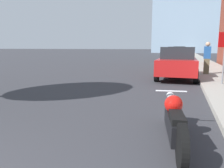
% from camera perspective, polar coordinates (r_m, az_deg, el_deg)
% --- Properties ---
extents(sidewalk, '(2.42, 240.00, 0.15)m').
position_cam_1_polar(sidewalk, '(40.65, 20.78, 6.71)').
color(sidewalk, '#9E998E').
rests_on(sidewalk, ground_plane).
extents(motorcycle, '(0.65, 2.34, 0.79)m').
position_cam_1_polar(motorcycle, '(4.02, 15.98, -9.07)').
color(motorcycle, black).
rests_on(motorcycle, ground_plane).
extents(parked_car_red, '(2.01, 4.11, 1.67)m').
position_cam_1_polar(parked_car_red, '(11.97, 16.67, 5.29)').
color(parked_car_red, red).
rests_on(parked_car_red, ground_plane).
extents(parked_car_white, '(1.95, 4.06, 1.72)m').
position_cam_1_polar(parked_car_white, '(22.63, 16.47, 7.15)').
color(parked_car_white, silver).
rests_on(parked_car_white, ground_plane).
extents(parked_car_green, '(1.93, 4.15, 1.79)m').
position_cam_1_polar(parked_car_green, '(32.89, 17.18, 7.82)').
color(parked_car_green, '#1E6B33').
rests_on(parked_car_green, ground_plane).
extents(parked_car_black, '(2.27, 4.15, 1.62)m').
position_cam_1_polar(parked_car_black, '(43.75, 17.22, 8.05)').
color(parked_car_black, black).
rests_on(parked_car_black, ground_plane).
extents(pedestrian, '(0.36, 0.25, 1.81)m').
position_cam_1_polar(pedestrian, '(13.60, 23.57, 6.40)').
color(pedestrian, brown).
rests_on(pedestrian, sidewalk).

